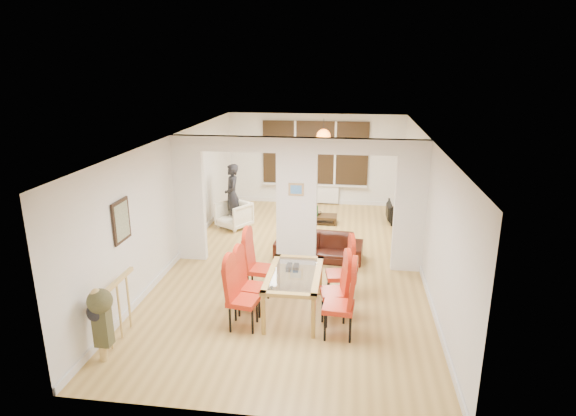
% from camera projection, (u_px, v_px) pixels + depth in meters
% --- Properties ---
extents(floor, '(5.00, 9.00, 0.01)m').
position_uv_depth(floor, '(296.00, 263.00, 9.90)').
color(floor, tan).
rests_on(floor, ground).
extents(room_walls, '(5.00, 9.00, 2.60)m').
position_uv_depth(room_walls, '(297.00, 203.00, 9.53)').
color(room_walls, silver).
rests_on(room_walls, floor).
extents(divider_wall, '(5.00, 0.18, 2.60)m').
position_uv_depth(divider_wall, '(297.00, 203.00, 9.53)').
color(divider_wall, white).
rests_on(divider_wall, floor).
extents(bay_window_blinds, '(3.00, 0.08, 1.80)m').
position_uv_depth(bay_window_blinds, '(315.00, 153.00, 13.68)').
color(bay_window_blinds, black).
rests_on(bay_window_blinds, room_walls).
extents(radiator, '(1.40, 0.08, 0.50)m').
position_uv_depth(radiator, '(314.00, 194.00, 13.99)').
color(radiator, white).
rests_on(radiator, floor).
extents(pendant_light, '(0.36, 0.36, 0.36)m').
position_uv_depth(pendant_light, '(324.00, 136.00, 12.37)').
color(pendant_light, orange).
rests_on(pendant_light, room_walls).
extents(stair_newel, '(0.40, 1.20, 1.10)m').
position_uv_depth(stair_newel, '(117.00, 307.00, 7.00)').
color(stair_newel, tan).
rests_on(stair_newel, floor).
extents(wall_poster, '(0.04, 0.52, 0.67)m').
position_uv_depth(wall_poster, '(121.00, 221.00, 7.48)').
color(wall_poster, gray).
rests_on(wall_poster, room_walls).
extents(pillar_photo, '(0.30, 0.03, 0.25)m').
position_uv_depth(pillar_photo, '(296.00, 189.00, 9.35)').
color(pillar_photo, '#4C8CD8').
rests_on(pillar_photo, divider_wall).
extents(dining_table, '(0.85, 1.52, 0.71)m').
position_uv_depth(dining_table, '(294.00, 293.00, 7.85)').
color(dining_table, '#B28B42').
rests_on(dining_table, floor).
extents(dining_chair_la, '(0.49, 0.49, 1.07)m').
position_uv_depth(dining_chair_la, '(243.00, 296.00, 7.37)').
color(dining_chair_la, red).
rests_on(dining_chair_la, floor).
extents(dining_chair_lb, '(0.47, 0.47, 1.03)m').
position_uv_depth(dining_chair_lb, '(251.00, 283.00, 7.83)').
color(dining_chair_lb, red).
rests_on(dining_chair_lb, floor).
extents(dining_chair_lc, '(0.49, 0.49, 1.10)m').
position_uv_depth(dining_chair_lc, '(260.00, 265.00, 8.47)').
color(dining_chair_lc, red).
rests_on(dining_chair_lc, floor).
extents(dining_chair_ra, '(0.49, 0.49, 1.13)m').
position_uv_depth(dining_chair_ra, '(339.00, 301.00, 7.14)').
color(dining_chair_ra, red).
rests_on(dining_chair_ra, floor).
extents(dining_chair_rb, '(0.49, 0.49, 1.04)m').
position_uv_depth(dining_chair_rb, '(334.00, 288.00, 7.65)').
color(dining_chair_rb, red).
rests_on(dining_chair_rb, floor).
extents(dining_chair_rc, '(0.49, 0.49, 1.06)m').
position_uv_depth(dining_chair_rc, '(339.00, 271.00, 8.28)').
color(dining_chair_rc, red).
rests_on(dining_chair_rc, floor).
extents(sofa, '(1.87, 0.84, 0.53)m').
position_uv_depth(sofa, '(319.00, 246.00, 10.09)').
color(sofa, black).
rests_on(sofa, floor).
extents(armchair, '(0.97, 0.98, 0.66)m').
position_uv_depth(armchair, '(234.00, 215.00, 11.97)').
color(armchair, silver).
rests_on(armchair, floor).
extents(person, '(0.67, 0.56, 1.58)m').
position_uv_depth(person, '(232.00, 195.00, 12.00)').
color(person, black).
rests_on(person, floor).
extents(television, '(0.87, 0.15, 0.50)m').
position_uv_depth(television, '(387.00, 212.00, 12.49)').
color(television, black).
rests_on(television, floor).
extents(coffee_table, '(1.01, 0.71, 0.21)m').
position_uv_depth(coffee_table, '(319.00, 219.00, 12.36)').
color(coffee_table, '#342211').
rests_on(coffee_table, floor).
extents(bottle, '(0.08, 0.08, 0.30)m').
position_uv_depth(bottle, '(317.00, 211.00, 12.21)').
color(bottle, '#143F19').
rests_on(bottle, coffee_table).
extents(bowl, '(0.20, 0.20, 0.05)m').
position_uv_depth(bowl, '(318.00, 213.00, 12.44)').
color(bowl, '#342211').
rests_on(bowl, coffee_table).
extents(shoes, '(0.24, 0.26, 0.10)m').
position_uv_depth(shoes, '(293.00, 268.00, 9.55)').
color(shoes, black).
rests_on(shoes, floor).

